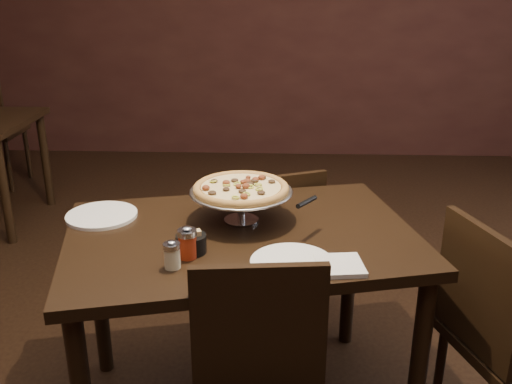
{
  "coord_description": "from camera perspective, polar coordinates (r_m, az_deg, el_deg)",
  "views": [
    {
      "loc": [
        0.06,
        -1.86,
        1.62
      ],
      "look_at": [
        -0.02,
        0.03,
        0.9
      ],
      "focal_mm": 40.0,
      "sensor_mm": 36.0,
      "label": 1
    }
  ],
  "objects": [
    {
      "name": "room",
      "position": [
        1.9,
        2.58,
        14.06
      ],
      "size": [
        6.04,
        7.04,
        2.84
      ],
      "color": "black",
      "rests_on": "ground"
    },
    {
      "name": "dining_table",
      "position": [
        2.08,
        -1.44,
        -6.59
      ],
      "size": [
        1.39,
        1.08,
        0.77
      ],
      "rotation": [
        0.0,
        0.0,
        0.23
      ],
      "color": "black",
      "rests_on": "ground"
    },
    {
      "name": "pizza_stand",
      "position": [
        2.08,
        -1.51,
        0.32
      ],
      "size": [
        0.38,
        0.38,
        0.16
      ],
      "color": "#AFAFB6",
      "rests_on": "dining_table"
    },
    {
      "name": "parmesan_shaker",
      "position": [
        1.8,
        -8.39,
        -6.24
      ],
      "size": [
        0.05,
        0.05,
        0.09
      ],
      "color": "beige",
      "rests_on": "dining_table"
    },
    {
      "name": "pepper_flake_shaker",
      "position": [
        1.85,
        -6.87,
        -5.07
      ],
      "size": [
        0.06,
        0.06,
        0.11
      ],
      "color": "maroon",
      "rests_on": "dining_table"
    },
    {
      "name": "packet_caddy",
      "position": [
        1.89,
        -6.52,
        -5.08
      ],
      "size": [
        0.1,
        0.1,
        0.08
      ],
      "rotation": [
        0.0,
        0.0,
        0.39
      ],
      "color": "black",
      "rests_on": "dining_table"
    },
    {
      "name": "napkin_stack",
      "position": [
        1.81,
        8.36,
        -7.29
      ],
      "size": [
        0.16,
        0.16,
        0.02
      ],
      "primitive_type": "cube",
      "rotation": [
        0.0,
        0.0,
        0.12
      ],
      "color": "silver",
      "rests_on": "dining_table"
    },
    {
      "name": "plate_left",
      "position": [
        2.24,
        -15.18,
        -2.27
      ],
      "size": [
        0.27,
        0.27,
        0.01
      ],
      "primitive_type": "cylinder",
      "color": "white",
      "rests_on": "dining_table"
    },
    {
      "name": "plate_near",
      "position": [
        1.82,
        3.61,
        -7.08
      ],
      "size": [
        0.27,
        0.27,
        0.01
      ],
      "primitive_type": "cylinder",
      "color": "white",
      "rests_on": "dining_table"
    },
    {
      "name": "serving_spatula",
      "position": [
        1.97,
        5.08,
        -1.05
      ],
      "size": [
        0.15,
        0.15,
        0.02
      ],
      "rotation": [
        0.0,
        0.0,
        -0.58
      ],
      "color": "#AFAFB6",
      "rests_on": "pizza_stand"
    },
    {
      "name": "chair_far",
      "position": [
        2.69,
        1.91,
        -5.14
      ],
      "size": [
        0.5,
        0.5,
        0.82
      ],
      "rotation": [
        0.0,
        0.0,
        3.53
      ],
      "color": "black",
      "rests_on": "ground"
    },
    {
      "name": "chair_side",
      "position": [
        2.18,
        23.22,
        -12.68
      ],
      "size": [
        0.52,
        0.52,
        0.88
      ],
      "rotation": [
        0.0,
        0.0,
        1.88
      ],
      "color": "black",
      "rests_on": "ground"
    }
  ]
}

